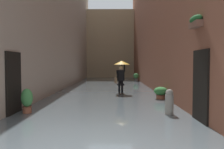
{
  "coord_description": "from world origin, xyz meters",
  "views": [
    {
      "loc": [
        -0.43,
        4.41,
        1.78
      ],
      "look_at": [
        -0.34,
        -8.19,
        1.21
      ],
      "focal_mm": 36.29,
      "sensor_mm": 36.0,
      "label": 1
    }
  ],
  "objects_px": {
    "mooring_bollard": "(169,103)",
    "person_wading": "(121,71)",
    "potted_plant_mid_left": "(161,93)",
    "potted_plant_far_left": "(136,77)",
    "potted_plant_near_right": "(27,101)"
  },
  "relations": [
    {
      "from": "person_wading",
      "to": "potted_plant_mid_left",
      "type": "xyz_separation_m",
      "value": [
        -1.85,
        2.14,
        -1.0
      ]
    },
    {
      "from": "person_wading",
      "to": "potted_plant_mid_left",
      "type": "bearing_deg",
      "value": 130.89
    },
    {
      "from": "potted_plant_far_left",
      "to": "mooring_bollard",
      "type": "bearing_deg",
      "value": 88.64
    },
    {
      "from": "potted_plant_mid_left",
      "to": "mooring_bollard",
      "type": "distance_m",
      "value": 3.45
    },
    {
      "from": "potted_plant_mid_left",
      "to": "potted_plant_near_right",
      "type": "bearing_deg",
      "value": 31.64
    },
    {
      "from": "mooring_bollard",
      "to": "potted_plant_mid_left",
      "type": "bearing_deg",
      "value": -97.0
    },
    {
      "from": "mooring_bollard",
      "to": "potted_plant_near_right",
      "type": "bearing_deg",
      "value": -2.06
    },
    {
      "from": "potted_plant_mid_left",
      "to": "mooring_bollard",
      "type": "xyz_separation_m",
      "value": [
        0.42,
        3.42,
        0.07
      ]
    },
    {
      "from": "person_wading",
      "to": "mooring_bollard",
      "type": "bearing_deg",
      "value": 104.43
    },
    {
      "from": "potted_plant_far_left",
      "to": "potted_plant_near_right",
      "type": "bearing_deg",
      "value": 70.48
    },
    {
      "from": "person_wading",
      "to": "potted_plant_mid_left",
      "type": "height_order",
      "value": "person_wading"
    },
    {
      "from": "potted_plant_near_right",
      "to": "mooring_bollard",
      "type": "bearing_deg",
      "value": 177.94
    },
    {
      "from": "potted_plant_mid_left",
      "to": "mooring_bollard",
      "type": "height_order",
      "value": "mooring_bollard"
    },
    {
      "from": "mooring_bollard",
      "to": "person_wading",
      "type": "bearing_deg",
      "value": -75.57
    },
    {
      "from": "person_wading",
      "to": "potted_plant_mid_left",
      "type": "distance_m",
      "value": 3.0
    }
  ]
}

